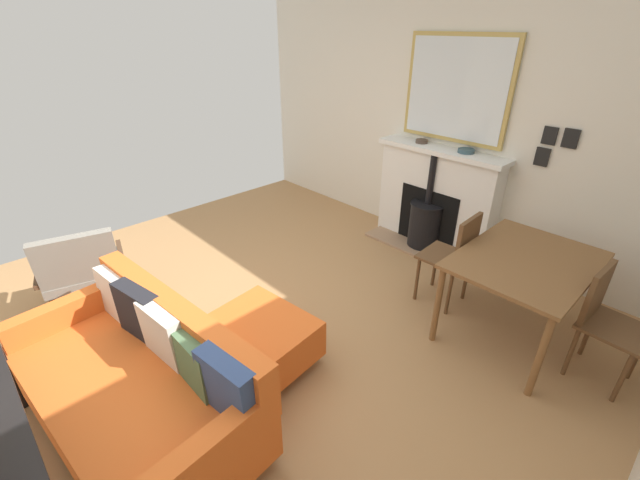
# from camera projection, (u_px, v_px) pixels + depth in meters

# --- Properties ---
(ground_plane) EXTENTS (5.79, 5.32, 0.01)m
(ground_plane) POSITION_uv_depth(u_px,v_px,m) (220.00, 342.00, 3.33)
(ground_plane) COLOR #A87A4C
(wall_left) EXTENTS (0.12, 5.32, 2.72)m
(wall_left) POSITION_uv_depth(u_px,v_px,m) (437.00, 120.00, 4.44)
(wall_left) COLOR silver
(wall_left) RESTS_ON ground
(fireplace) EXTENTS (0.55, 1.44, 1.13)m
(fireplace) POSITION_uv_depth(u_px,v_px,m) (433.00, 203.00, 4.57)
(fireplace) COLOR #9E7A5B
(fireplace) RESTS_ON ground
(mirror_over_mantel) EXTENTS (0.04, 1.15, 1.03)m
(mirror_over_mantel) POSITION_uv_depth(u_px,v_px,m) (456.00, 89.00, 4.08)
(mirror_over_mantel) COLOR tan
(mantel_bowl_near) EXTENTS (0.13, 0.13, 0.04)m
(mantel_bowl_near) POSITION_uv_depth(u_px,v_px,m) (422.00, 141.00, 4.46)
(mantel_bowl_near) COLOR #47382D
(mantel_bowl_near) RESTS_ON fireplace
(mantel_bowl_far) EXTENTS (0.17, 0.17, 0.04)m
(mantel_bowl_far) POSITION_uv_depth(u_px,v_px,m) (466.00, 151.00, 4.12)
(mantel_bowl_far) COLOR #334C56
(mantel_bowl_far) RESTS_ON fireplace
(sofa) EXTENTS (1.03, 1.83, 0.79)m
(sofa) POSITION_uv_depth(u_px,v_px,m) (141.00, 380.00, 2.51)
(sofa) COLOR #B2B2B7
(sofa) RESTS_ON ground
(ottoman) EXTENTS (0.72, 0.80, 0.39)m
(ottoman) POSITION_uv_depth(u_px,v_px,m) (260.00, 339.00, 3.00)
(ottoman) COLOR #B2B2B7
(ottoman) RESTS_ON ground
(armchair_accent) EXTENTS (0.79, 0.72, 0.82)m
(armchair_accent) POSITION_uv_depth(u_px,v_px,m) (81.00, 268.00, 3.48)
(armchair_accent) COLOR #4C3321
(armchair_accent) RESTS_ON ground
(dining_table) EXTENTS (1.16, 0.87, 0.72)m
(dining_table) POSITION_uv_depth(u_px,v_px,m) (525.00, 268.00, 3.12)
(dining_table) COLOR brown
(dining_table) RESTS_ON ground
(dining_chair_near_fireplace) EXTENTS (0.42, 0.42, 0.89)m
(dining_chair_near_fireplace) POSITION_uv_depth(u_px,v_px,m) (455.00, 253.00, 3.54)
(dining_chair_near_fireplace) COLOR brown
(dining_chair_near_fireplace) RESTS_ON ground
(dining_chair_by_back_wall) EXTENTS (0.42, 0.42, 0.85)m
(dining_chair_by_back_wall) POSITION_uv_depth(u_px,v_px,m) (605.00, 316.00, 2.81)
(dining_chair_by_back_wall) COLOR brown
(dining_chair_by_back_wall) RESTS_ON ground
(photo_gallery_row) EXTENTS (0.02, 0.31, 0.37)m
(photo_gallery_row) POSITION_uv_depth(u_px,v_px,m) (554.00, 144.00, 3.61)
(photo_gallery_row) COLOR black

